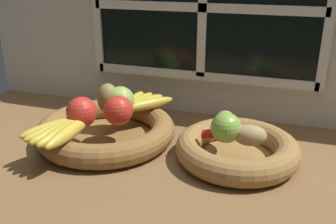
# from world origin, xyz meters

# --- Properties ---
(ground_plane) EXTENTS (1.40, 0.90, 0.03)m
(ground_plane) POSITION_xyz_m (0.00, 0.00, -0.01)
(ground_plane) COLOR brown
(back_wall) EXTENTS (1.40, 0.05, 0.55)m
(back_wall) POSITION_xyz_m (0.00, 0.30, 0.28)
(back_wall) COLOR silver
(back_wall) RESTS_ON ground_plane
(fruit_bowl_left) EXTENTS (0.35, 0.35, 0.06)m
(fruit_bowl_left) POSITION_xyz_m (-0.18, 0.03, 0.03)
(fruit_bowl_left) COLOR brown
(fruit_bowl_left) RESTS_ON ground_plane
(fruit_bowl_right) EXTENTS (0.28, 0.28, 0.06)m
(fruit_bowl_right) POSITION_xyz_m (0.15, 0.03, 0.03)
(fruit_bowl_right) COLOR olive
(fruit_bowl_right) RESTS_ON ground_plane
(apple_green_back) EXTENTS (0.07, 0.07, 0.07)m
(apple_green_back) POSITION_xyz_m (-0.16, 0.08, 0.09)
(apple_green_back) COLOR #99B74C
(apple_green_back) RESTS_ON fruit_bowl_left
(apple_red_right) EXTENTS (0.07, 0.07, 0.07)m
(apple_red_right) POSITION_xyz_m (-0.14, 0.01, 0.09)
(apple_red_right) COLOR red
(apple_red_right) RESTS_ON fruit_bowl_left
(apple_red_front) EXTENTS (0.07, 0.07, 0.07)m
(apple_red_front) POSITION_xyz_m (-0.21, -0.02, 0.09)
(apple_red_front) COLOR red
(apple_red_front) RESTS_ON fruit_bowl_left
(pear_brown) EXTENTS (0.07, 0.07, 0.08)m
(pear_brown) POSITION_xyz_m (-0.19, 0.07, 0.10)
(pear_brown) COLOR olive
(pear_brown) RESTS_ON fruit_bowl_left
(banana_bunch_front) EXTENTS (0.12, 0.18, 0.03)m
(banana_bunch_front) POSITION_xyz_m (-0.23, -0.09, 0.07)
(banana_bunch_front) COLOR gold
(banana_bunch_front) RESTS_ON fruit_bowl_left
(banana_bunch_back) EXTENTS (0.12, 0.17, 0.03)m
(banana_bunch_back) POSITION_xyz_m (-0.13, 0.14, 0.07)
(banana_bunch_back) COLOR gold
(banana_bunch_back) RESTS_ON fruit_bowl_left
(potato_small) EXTENTS (0.08, 0.06, 0.05)m
(potato_small) POSITION_xyz_m (0.18, 0.00, 0.08)
(potato_small) COLOR #A38451
(potato_small) RESTS_ON fruit_bowl_right
(potato_oblong) EXTENTS (0.07, 0.08, 0.05)m
(potato_oblong) POSITION_xyz_m (0.12, 0.06, 0.08)
(potato_oblong) COLOR tan
(potato_oblong) RESTS_ON fruit_bowl_right
(lime_near) EXTENTS (0.07, 0.07, 0.07)m
(lime_near) POSITION_xyz_m (0.12, -0.00, 0.09)
(lime_near) COLOR #7AAD3D
(lime_near) RESTS_ON fruit_bowl_right
(chili_pepper) EXTENTS (0.12, 0.03, 0.02)m
(chili_pepper) POSITION_xyz_m (0.13, 0.01, 0.07)
(chili_pepper) COLOR red
(chili_pepper) RESTS_ON fruit_bowl_right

